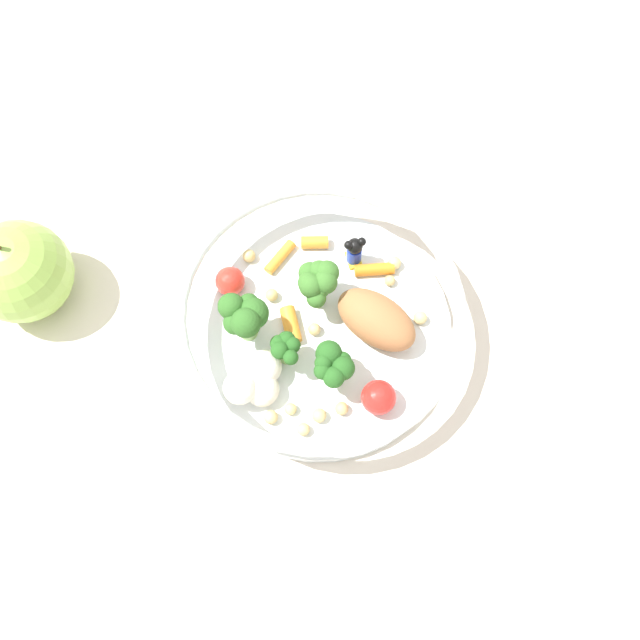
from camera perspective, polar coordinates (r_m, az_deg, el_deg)
name	(u,v)px	position (r m, az deg, el deg)	size (l,w,h in m)	color
ground_plane	(325,348)	(0.62, 0.40, -2.13)	(2.40, 2.40, 0.00)	silver
food_container	(318,323)	(0.60, -0.15, -0.22)	(0.23, 0.23, 0.07)	white
loose_apple	(20,272)	(0.65, -21.94, 3.45)	(0.08, 0.08, 0.10)	#8CB74C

